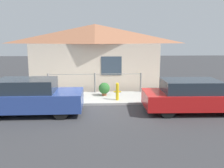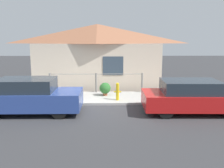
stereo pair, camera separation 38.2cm
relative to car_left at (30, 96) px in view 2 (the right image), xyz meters
The scene contains 8 objects.
ground_plane 2.73m from the car_left, 24.14° to the left, with size 60.00×60.00×0.00m, color #38383A.
sidewalk 3.37m from the car_left, 43.21° to the left, with size 24.00×2.37×0.10m.
house 5.90m from the car_left, 63.69° to the left, with size 7.47×2.23×3.68m.
fence 4.09m from the car_left, 53.84° to the left, with size 4.90×0.10×1.01m.
car_left is the anchor object (origin of this frame).
car_right 6.37m from the car_left, ahead, with size 3.99×1.81×1.29m.
fire_hydrant 3.83m from the car_left, 25.12° to the left, with size 0.34×0.15×0.81m.
potted_plant_near_hydrant 3.85m from the car_left, 41.41° to the left, with size 0.55×0.55×0.65m.
Camera 2 is at (0.67, -10.56, 2.93)m, focal length 40.00 mm.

